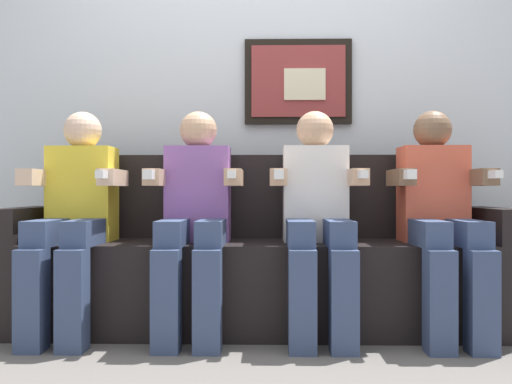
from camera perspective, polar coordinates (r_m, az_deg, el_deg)
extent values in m
plane|color=#66605B|center=(2.58, -0.07, -15.73)|extent=(6.40, 6.40, 0.00)
cube|color=silver|center=(3.30, 0.21, 10.48)|extent=(4.92, 0.05, 2.60)
cube|color=black|center=(3.28, 4.44, 11.45)|extent=(0.63, 0.03, 0.50)
cube|color=maroon|center=(3.26, 4.46, 11.50)|extent=(0.55, 0.02, 0.42)
cube|color=beige|center=(3.25, 5.13, 11.18)|extent=(0.24, 0.02, 0.18)
cube|color=black|center=(2.82, 0.06, -9.71)|extent=(2.24, 0.58, 0.45)
cube|color=black|center=(3.00, 0.14, -0.47)|extent=(2.24, 0.14, 0.45)
cube|color=black|center=(3.07, -23.01, -7.30)|extent=(0.14, 0.58, 0.62)
cube|color=black|center=(3.03, 23.46, -7.40)|extent=(0.14, 0.58, 0.62)
cube|color=yellow|center=(2.92, -17.71, -0.19)|extent=(0.32, 0.20, 0.48)
sphere|color=beige|center=(2.94, -17.71, 6.17)|extent=(0.19, 0.19, 0.19)
cube|color=#38476B|center=(2.77, -20.81, -3.93)|extent=(0.12, 0.40, 0.12)
cube|color=#38476B|center=(2.71, -17.27, -4.02)|extent=(0.12, 0.40, 0.12)
cube|color=#38476B|center=(2.62, -22.47, -10.44)|extent=(0.12, 0.12, 0.45)
cube|color=#38476B|center=(2.56, -18.71, -10.71)|extent=(0.12, 0.12, 0.45)
cube|color=beige|center=(2.88, -22.07, 1.39)|extent=(0.08, 0.28, 0.08)
cube|color=beige|center=(2.75, -14.77, 1.46)|extent=(0.08, 0.28, 0.08)
cube|color=white|center=(2.60, -15.73, 1.76)|extent=(0.04, 0.13, 0.04)
cube|color=#8C59A5|center=(2.79, -6.07, -0.20)|extent=(0.32, 0.20, 0.48)
sphere|color=tan|center=(2.80, -6.07, 6.46)|extent=(0.19, 0.19, 0.19)
cube|color=#38476B|center=(2.61, -8.58, -4.18)|extent=(0.12, 0.40, 0.12)
cube|color=#38476B|center=(2.58, -4.64, -4.22)|extent=(0.12, 0.40, 0.12)
cube|color=#38476B|center=(2.45, -9.39, -11.18)|extent=(0.12, 0.12, 0.45)
cube|color=#38476B|center=(2.43, -5.12, -11.30)|extent=(0.12, 0.12, 0.45)
cube|color=tan|center=(2.70, -10.39, 1.49)|extent=(0.08, 0.28, 0.08)
cube|color=tan|center=(2.65, -2.31, 1.51)|extent=(0.08, 0.28, 0.08)
cube|color=white|center=(2.49, -2.53, 1.84)|extent=(0.04, 0.13, 0.04)
cube|color=white|center=(2.54, -11.11, 1.80)|extent=(0.04, 0.10, 0.04)
cube|color=white|center=(2.78, 6.20, -0.20)|extent=(0.32, 0.20, 0.48)
sphere|color=tan|center=(2.79, 6.20, 6.49)|extent=(0.19, 0.19, 0.19)
cube|color=#38476B|center=(2.58, 4.59, -4.23)|extent=(0.12, 0.40, 0.12)
cube|color=#38476B|center=(2.59, 8.57, -4.20)|extent=(0.12, 0.40, 0.12)
cube|color=#38476B|center=(2.42, 4.88, -11.34)|extent=(0.12, 0.12, 0.45)
cube|color=#38476B|center=(2.44, 9.19, -11.26)|extent=(0.12, 0.12, 0.45)
cube|color=tan|center=(2.65, 2.32, 1.52)|extent=(0.08, 0.28, 0.08)
cube|color=tan|center=(2.68, 10.47, 1.50)|extent=(0.08, 0.28, 0.08)
cube|color=white|center=(2.52, 11.06, 1.81)|extent=(0.04, 0.13, 0.04)
cube|color=white|center=(2.49, 2.40, 1.84)|extent=(0.04, 0.10, 0.04)
cube|color=#D8593F|center=(2.89, 18.02, -0.20)|extent=(0.32, 0.20, 0.48)
sphere|color=brown|center=(2.91, 18.02, 6.24)|extent=(0.19, 0.19, 0.19)
cube|color=#38476B|center=(2.68, 17.41, -4.07)|extent=(0.12, 0.40, 0.12)
cube|color=#38476B|center=(2.73, 21.05, -3.99)|extent=(0.12, 0.40, 0.12)
cube|color=#38476B|center=(2.53, 18.71, -10.85)|extent=(0.12, 0.12, 0.45)
cube|color=#38476B|center=(2.59, 22.58, -10.60)|extent=(0.12, 0.12, 0.45)
cube|color=brown|center=(2.72, 14.92, 1.47)|extent=(0.08, 0.28, 0.08)
cube|color=brown|center=(2.84, 22.40, 1.41)|extent=(0.08, 0.28, 0.08)
cube|color=white|center=(2.69, 23.63, 1.70)|extent=(0.04, 0.13, 0.04)
cube|color=white|center=(2.57, 15.78, 1.78)|extent=(0.04, 0.10, 0.04)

